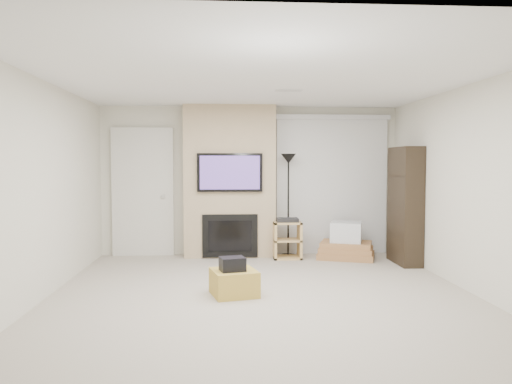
{
  "coord_description": "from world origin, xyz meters",
  "views": [
    {
      "loc": [
        -0.45,
        -5.72,
        1.56
      ],
      "look_at": [
        0.0,
        1.2,
        1.15
      ],
      "focal_mm": 35.0,
      "sensor_mm": 36.0,
      "label": 1
    }
  ],
  "objects": [
    {
      "name": "floor_lamp",
      "position": [
        0.62,
        2.45,
        1.34
      ],
      "size": [
        0.25,
        0.25,
        1.71
      ],
      "color": "black",
      "rests_on": "floor"
    },
    {
      "name": "wall_front",
      "position": [
        0.0,
        -2.75,
        1.25
      ],
      "size": [
        5.0,
        0.0,
        2.5
      ],
      "primitive_type": "cube",
      "rotation": [
        1.57,
        0.0,
        0.0
      ],
      "color": "silver",
      "rests_on": "ground"
    },
    {
      "name": "bookshelf",
      "position": [
        2.34,
        1.76,
        0.9
      ],
      "size": [
        0.3,
        0.8,
        1.8
      ],
      "color": "black",
      "rests_on": "floor"
    },
    {
      "name": "hvac_vent",
      "position": [
        0.4,
        0.8,
        2.5
      ],
      "size": [
        0.35,
        0.18,
        0.01
      ],
      "primitive_type": "cube",
      "color": "silver",
      "rests_on": "ceiling"
    },
    {
      "name": "ceiling",
      "position": [
        0.0,
        0.0,
        2.5
      ],
      "size": [
        5.0,
        5.5,
        0.0
      ],
      "primitive_type": "cube",
      "color": "white",
      "rests_on": "wall_back"
    },
    {
      "name": "av_stand",
      "position": [
        0.58,
        2.28,
        0.35
      ],
      "size": [
        0.45,
        0.38,
        0.66
      ],
      "color": "#DFB56E",
      "rests_on": "floor"
    },
    {
      "name": "black_bag",
      "position": [
        -0.35,
        0.02,
        0.38
      ],
      "size": [
        0.32,
        0.28,
        0.16
      ],
      "primitive_type": "cube",
      "rotation": [
        0.0,
        0.0,
        0.24
      ],
      "color": "black",
      "rests_on": "ottoman"
    },
    {
      "name": "wall_back",
      "position": [
        0.0,
        2.75,
        1.25
      ],
      "size": [
        5.0,
        0.0,
        2.5
      ],
      "primitive_type": "cube",
      "rotation": [
        1.57,
        0.0,
        0.0
      ],
      "color": "silver",
      "rests_on": "ground"
    },
    {
      "name": "floor",
      "position": [
        0.0,
        0.0,
        0.0
      ],
      "size": [
        5.0,
        5.5,
        0.0
      ],
      "primitive_type": "cube",
      "color": "#B5AA9A",
      "rests_on": "ground"
    },
    {
      "name": "entry_door",
      "position": [
        -1.8,
        2.71,
        1.05
      ],
      "size": [
        1.02,
        0.11,
        2.14
      ],
      "color": "silver",
      "rests_on": "floor"
    },
    {
      "name": "ottoman",
      "position": [
        -0.33,
        0.07,
        0.15
      ],
      "size": [
        0.61,
        0.61,
        0.3
      ],
      "primitive_type": "cube",
      "rotation": [
        0.0,
        0.0,
        0.24
      ],
      "color": "gold",
      "rests_on": "floor"
    },
    {
      "name": "wall_right",
      "position": [
        2.5,
        0.0,
        1.25
      ],
      "size": [
        0.0,
        5.5,
        2.5
      ],
      "primitive_type": "cube",
      "rotation": [
        1.57,
        0.0,
        1.57
      ],
      "color": "silver",
      "rests_on": "ground"
    },
    {
      "name": "wall_left",
      "position": [
        -2.5,
        0.0,
        1.25
      ],
      "size": [
        0.0,
        5.5,
        2.5
      ],
      "primitive_type": "cube",
      "rotation": [
        1.57,
        0.0,
        1.57
      ],
      "color": "silver",
      "rests_on": "ground"
    },
    {
      "name": "vertical_blinds",
      "position": [
        1.4,
        2.7,
        1.27
      ],
      "size": [
        1.98,
        0.1,
        2.37
      ],
      "color": "silver",
      "rests_on": "floor"
    },
    {
      "name": "fireplace_wall",
      "position": [
        -0.35,
        2.54,
        1.24
      ],
      "size": [
        1.5,
        0.47,
        2.5
      ],
      "color": "tan",
      "rests_on": "floor"
    },
    {
      "name": "box_stack",
      "position": [
        1.54,
        2.23,
        0.23
      ],
      "size": [
        1.05,
        0.92,
        0.59
      ],
      "color": "#AF7948",
      "rests_on": "floor"
    }
  ]
}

